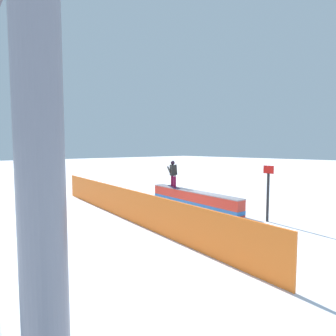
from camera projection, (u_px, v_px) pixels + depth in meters
name	position (u px, v px, depth m)	size (l,w,h in m)	color
ground_plane	(193.00, 206.00, 12.94)	(120.00, 120.00, 0.00)	white
grind_box	(193.00, 199.00, 12.91)	(5.80, 1.03, 0.75)	red
snowboarder	(173.00, 173.00, 14.14)	(1.49, 0.97, 1.39)	black
safety_fence	(127.00, 204.00, 10.40)	(13.38, 0.06, 1.22)	orange
trail_marker	(268.00, 192.00, 10.10)	(0.40, 0.10, 2.14)	#262628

